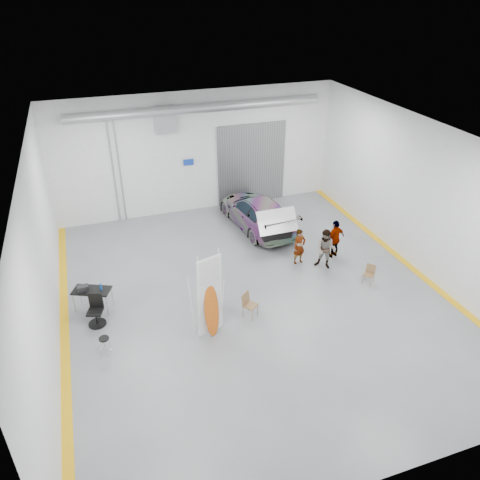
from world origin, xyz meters
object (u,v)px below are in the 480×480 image
object	(u,v)px
surfboard_display	(209,304)
shop_stool	(105,346)
office_chair	(95,312)
folding_chair_near	(250,309)
person_c	(335,239)
person_b	(326,249)
work_table	(89,290)
person_a	(299,246)
folding_chair_far	(368,278)
sedan_car	(257,212)

from	to	relation	value
surfboard_display	shop_stool	xyz separation A→B (m)	(-3.39, 0.20, -0.97)
surfboard_display	office_chair	xyz separation A→B (m)	(-3.56, 1.86, -0.80)
surfboard_display	folding_chair_near	bearing A→B (deg)	1.40
person_c	shop_stool	bearing A→B (deg)	1.63
person_b	surfboard_display	xyz separation A→B (m)	(-5.63, -2.50, 0.44)
work_table	surfboard_display	bearing A→B (deg)	-37.00
office_chair	person_a	bearing A→B (deg)	28.73
person_b	office_chair	world-z (taller)	person_b
folding_chair_near	work_table	bearing A→B (deg)	118.20
folding_chair_near	folding_chair_far	world-z (taller)	folding_chair_near
sedan_car	person_c	distance (m)	4.23
person_a	shop_stool	size ratio (longest dim) A/B	2.34
office_chair	folding_chair_far	bearing A→B (deg)	14.46
person_c	work_table	bearing A→B (deg)	-12.86
person_b	person_c	world-z (taller)	person_b
sedan_car	person_b	xyz separation A→B (m)	(1.35, -4.30, 0.11)
person_b	person_c	bearing A→B (deg)	82.48
person_a	work_table	size ratio (longest dim) A/B	1.06
person_c	work_table	distance (m)	10.08
person_a	surfboard_display	distance (m)	5.76
folding_chair_near	folding_chair_far	bearing A→B (deg)	-34.04
surfboard_display	office_chair	bearing A→B (deg)	136.62
sedan_car	person_a	bearing A→B (deg)	91.73
person_c	folding_chair_far	bearing A→B (deg)	82.13
surfboard_display	work_table	world-z (taller)	surfboard_display
sedan_car	person_b	world-z (taller)	person_b
surfboard_display	folding_chair_near	size ratio (longest dim) A/B	3.47
person_a	work_table	distance (m)	8.43
office_chair	sedan_car	bearing A→B (deg)	51.98
folding_chair_near	folding_chair_far	xyz separation A→B (m)	(5.08, 0.41, -0.05)
person_c	shop_stool	distance (m)	10.26
person_a	work_table	world-z (taller)	person_a
shop_stool	office_chair	xyz separation A→B (m)	(-0.17, 1.66, 0.17)
sedan_car	person_c	bearing A→B (deg)	114.41
person_c	surfboard_display	size ratio (longest dim) A/B	0.53
folding_chair_far	office_chair	bearing A→B (deg)	-133.44
work_table	folding_chair_near	bearing A→B (deg)	-23.10
folding_chair_far	office_chair	world-z (taller)	office_chair
person_c	folding_chair_far	size ratio (longest dim) A/B	2.19
sedan_car	folding_chair_near	distance (m)	6.85
folding_chair_near	sedan_car	bearing A→B (deg)	28.52
folding_chair_near	office_chair	bearing A→B (deg)	126.59
surfboard_display	person_c	bearing A→B (deg)	10.45
person_a	work_table	xyz separation A→B (m)	(-8.42, -0.43, 0.05)
surfboard_display	person_a	bearing A→B (deg)	17.95
office_chair	person_c	bearing A→B (deg)	27.13
person_a	folding_chair_far	world-z (taller)	person_a
surfboard_display	shop_stool	distance (m)	3.53
person_a	office_chair	world-z (taller)	person_a
person_b	office_chair	bearing A→B (deg)	-133.32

